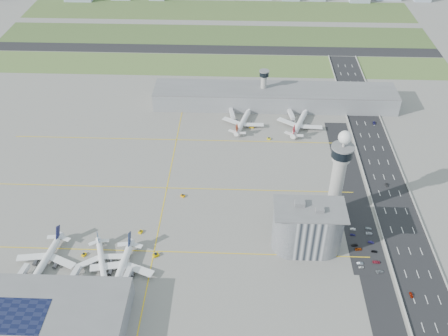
{
  "coord_description": "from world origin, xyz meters",
  "views": [
    {
      "loc": [
        10.24,
        -236.92,
        224.19
      ],
      "look_at": [
        0.0,
        35.0,
        15.0
      ],
      "focal_mm": 40.0,
      "sensor_mm": 36.0,
      "label": 1
    }
  ],
  "objects_px": {
    "secondary_tower": "(264,84)",
    "tug_4": "(252,127)",
    "car_lot_11": "(369,228)",
    "car_lot_9": "(371,242)",
    "car_hw_1": "(387,185)",
    "control_tower": "(339,172)",
    "car_lot_3": "(355,245)",
    "tug_0": "(84,255)",
    "car_hw_2": "(374,123)",
    "jet_bridge_far_0": "(231,110)",
    "car_lot_8": "(374,251)",
    "admin_building": "(308,228)",
    "airplane_far_b": "(300,120)",
    "jet_bridge_near_1": "(68,287)",
    "car_lot_4": "(353,235)",
    "car_lot_6": "(380,272)",
    "jet_bridge_near_0": "(15,285)",
    "car_lot_10": "(369,233)",
    "car_hw_4": "(344,87)",
    "airplane_far_a": "(243,119)",
    "car_lot_1": "(360,263)",
    "airplane_near_a": "(44,257)",
    "car_hw_0": "(411,295)",
    "tug_2": "(156,255)",
    "jet_bridge_far_1": "(289,112)",
    "car_lot_5": "(353,229)",
    "tug_1": "(141,232)",
    "jet_bridge_near_2": "(122,289)",
    "airplane_near_c": "(121,266)",
    "car_lot_0": "(361,267)",
    "tug_3": "(183,196)",
    "car_lot_2": "(358,249)",
    "airplane_near_b": "(101,258)"
  },
  "relations": [
    {
      "from": "control_tower",
      "to": "car_lot_3",
      "type": "distance_m",
      "value": 46.05
    },
    {
      "from": "jet_bridge_near_2",
      "to": "jet_bridge_far_1",
      "type": "height_order",
      "value": "same"
    },
    {
      "from": "car_hw_0",
      "to": "airplane_near_b",
      "type": "bearing_deg",
      "value": 171.01
    },
    {
      "from": "jet_bridge_near_0",
      "to": "car_hw_1",
      "type": "xyz_separation_m",
      "value": [
        227.79,
        99.6,
        -2.25
      ]
    },
    {
      "from": "jet_bridge_near_1",
      "to": "tug_2",
      "type": "xyz_separation_m",
      "value": [
        44.67,
        27.31,
        -1.82
      ]
    },
    {
      "from": "airplane_near_a",
      "to": "tug_0",
      "type": "relative_size",
      "value": 15.11
    },
    {
      "from": "car_lot_8",
      "to": "car_lot_11",
      "type": "distance_m",
      "value": 19.79
    },
    {
      "from": "car_lot_5",
      "to": "admin_building",
      "type": "bearing_deg",
      "value": 117.53
    },
    {
      "from": "tug_2",
      "to": "car_lot_0",
      "type": "relative_size",
      "value": 1.1
    },
    {
      "from": "car_lot_8",
      "to": "airplane_far_b",
      "type": "bearing_deg",
      "value": 20.04
    },
    {
      "from": "control_tower",
      "to": "secondary_tower",
      "type": "height_order",
      "value": "control_tower"
    },
    {
      "from": "secondary_tower",
      "to": "airplane_far_a",
      "type": "bearing_deg",
      "value": -115.72
    },
    {
      "from": "airplane_far_b",
      "to": "jet_bridge_near_2",
      "type": "height_order",
      "value": "airplane_far_b"
    },
    {
      "from": "secondary_tower",
      "to": "car_hw_4",
      "type": "height_order",
      "value": "secondary_tower"
    },
    {
      "from": "control_tower",
      "to": "airplane_near_c",
      "type": "xyz_separation_m",
      "value": [
        -127.95,
        -56.07,
        -28.73
      ]
    },
    {
      "from": "car_lot_3",
      "to": "tug_2",
      "type": "bearing_deg",
      "value": 86.9
    },
    {
      "from": "car_lot_1",
      "to": "car_lot_6",
      "type": "xyz_separation_m",
      "value": [
        10.26,
        -5.94,
        -0.01
      ]
    },
    {
      "from": "car_lot_1",
      "to": "car_lot_4",
      "type": "distance_m",
      "value": 23.61
    },
    {
      "from": "car_lot_1",
      "to": "airplane_near_a",
      "type": "bearing_deg",
      "value": 87.79
    },
    {
      "from": "tug_0",
      "to": "tug_2",
      "type": "height_order",
      "value": "tug_2"
    },
    {
      "from": "jet_bridge_far_0",
      "to": "car_lot_8",
      "type": "xyz_separation_m",
      "value": [
        91.26,
        -157.54,
        -2.26
      ]
    },
    {
      "from": "car_lot_9",
      "to": "car_hw_1",
      "type": "height_order",
      "value": "car_hw_1"
    },
    {
      "from": "tug_0",
      "to": "car_hw_2",
      "type": "distance_m",
      "value": 256.12
    },
    {
      "from": "jet_bridge_near_2",
      "to": "airplane_near_c",
      "type": "bearing_deg",
      "value": 22.86
    },
    {
      "from": "tug_2",
      "to": "car_lot_6",
      "type": "bearing_deg",
      "value": 50.91
    },
    {
      "from": "control_tower",
      "to": "car_lot_10",
      "type": "height_order",
      "value": "control_tower"
    },
    {
      "from": "car_hw_0",
      "to": "car_hw_2",
      "type": "xyz_separation_m",
      "value": [
        15.1,
        177.7,
        0.0
      ]
    },
    {
      "from": "car_lot_3",
      "to": "car_lot_6",
      "type": "bearing_deg",
      "value": -161.51
    },
    {
      "from": "car_lot_4",
      "to": "car_lot_8",
      "type": "bearing_deg",
      "value": -134.53
    },
    {
      "from": "airplane_near_a",
      "to": "control_tower",
      "type": "bearing_deg",
      "value": 114.35
    },
    {
      "from": "car_lot_6",
      "to": "car_lot_10",
      "type": "xyz_separation_m",
      "value": [
        -0.17,
        31.14,
        -0.04
      ]
    },
    {
      "from": "admin_building",
      "to": "car_lot_10",
      "type": "xyz_separation_m",
      "value": [
        41.1,
        11.8,
        -14.73
      ]
    },
    {
      "from": "jet_bridge_far_1",
      "to": "car_lot_6",
      "type": "relative_size",
      "value": 3.18
    },
    {
      "from": "jet_bridge_far_1",
      "to": "car_lot_2",
      "type": "height_order",
      "value": "jet_bridge_far_1"
    },
    {
      "from": "secondary_tower",
      "to": "tug_4",
      "type": "xyz_separation_m",
      "value": [
        -9.93,
        -39.9,
        -17.77
      ]
    },
    {
      "from": "admin_building",
      "to": "airplane_far_b",
      "type": "distance_m",
      "value": 135.96
    },
    {
      "from": "car_lot_4",
      "to": "car_lot_6",
      "type": "relative_size",
      "value": 0.77
    },
    {
      "from": "car_lot_9",
      "to": "car_lot_6",
      "type": "bearing_deg",
      "value": -169.62
    },
    {
      "from": "car_lot_9",
      "to": "car_lot_10",
      "type": "height_order",
      "value": "car_lot_9"
    },
    {
      "from": "car_lot_9",
      "to": "car_lot_3",
      "type": "bearing_deg",
      "value": 114.25
    },
    {
      "from": "control_tower",
      "to": "car_lot_6",
      "type": "relative_size",
      "value": 14.64
    },
    {
      "from": "airplane_near_a",
      "to": "tug_1",
      "type": "xyz_separation_m",
      "value": [
        51.0,
        28.42,
        -5.28
      ]
    },
    {
      "from": "car_lot_0",
      "to": "car_hw_1",
      "type": "height_order",
      "value": "car_hw_1"
    },
    {
      "from": "car_lot_10",
      "to": "admin_building",
      "type": "bearing_deg",
      "value": 106.11
    },
    {
      "from": "jet_bridge_near_1",
      "to": "car_lot_3",
      "type": "xyz_separation_m",
      "value": [
        165.44,
        40.26,
        -2.24
      ]
    },
    {
      "from": "jet_bridge_near_0",
      "to": "tug_1",
      "type": "relative_size",
      "value": 5.08
    },
    {
      "from": "tug_3",
      "to": "car_lot_5",
      "type": "bearing_deg",
      "value": 108.2
    },
    {
      "from": "car_lot_0",
      "to": "jet_bridge_near_2",
      "type": "bearing_deg",
      "value": 93.1
    },
    {
      "from": "secondary_tower",
      "to": "car_lot_11",
      "type": "distance_m",
      "value": 169.25
    },
    {
      "from": "tug_0",
      "to": "car_lot_9",
      "type": "xyz_separation_m",
      "value": [
        174.36,
        16.96,
        -0.24
      ]
    }
  ]
}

